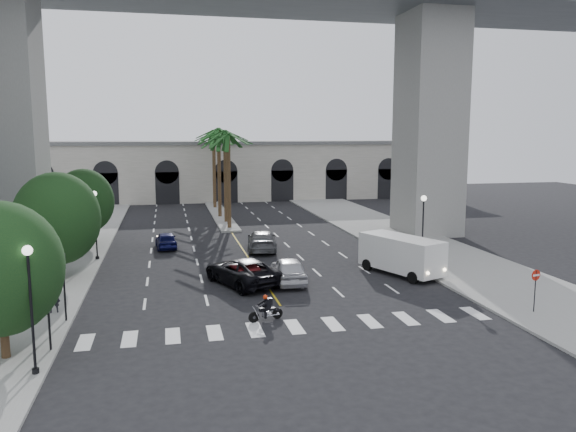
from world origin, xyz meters
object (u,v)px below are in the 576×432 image
at_px(car_a, 288,270).
at_px(car_d, 262,241).
at_px(motorcycle_rider, 267,309).
at_px(lamp_post_left_far, 95,219).
at_px(car_b, 242,274).
at_px(traffic_signal_far, 64,275).
at_px(lamp_post_right, 423,226).
at_px(car_c, 242,271).
at_px(lamp_post_left_near, 31,299).
at_px(traffic_signal_near, 47,298).
at_px(pedestrian_a, 54,296).
at_px(do_not_enter_sign, 536,282).
at_px(cargo_van, 402,254).
at_px(car_e, 166,240).
at_px(pedestrian_b, 2,280).

distance_m(car_a, car_d, 10.35).
distance_m(motorcycle_rider, car_a, 7.58).
distance_m(lamp_post_left_far, car_b, 13.65).
bearing_deg(traffic_signal_far, car_a, 22.64).
relative_size(lamp_post_right, car_a, 1.08).
relative_size(traffic_signal_far, car_c, 0.59).
bearing_deg(lamp_post_left_near, traffic_signal_near, 87.71).
distance_m(traffic_signal_far, car_a, 13.97).
relative_size(car_c, pedestrian_a, 3.45).
relative_size(lamp_post_left_near, do_not_enter_sign, 2.18).
height_order(car_d, cargo_van, cargo_van).
xyz_separation_m(lamp_post_right, car_b, (-12.90, -1.05, -2.52)).
distance_m(car_d, car_e, 8.17).
distance_m(lamp_post_left_near, lamp_post_right, 26.25).
xyz_separation_m(motorcycle_rider, pedestrian_b, (-14.61, 7.54, 0.41)).
xyz_separation_m(traffic_signal_far, do_not_enter_sign, (24.30, -3.79, -0.73)).
relative_size(lamp_post_left_near, lamp_post_left_far, 1.00).
bearing_deg(pedestrian_b, car_d, 49.14).
bearing_deg(car_e, lamp_post_right, 142.08).
distance_m(lamp_post_left_near, motorcycle_rider, 11.56).
height_order(car_e, pedestrian_b, pedestrian_b).
distance_m(car_a, car_b, 3.01).
bearing_deg(traffic_signal_far, car_c, 29.41).
xyz_separation_m(traffic_signal_near, pedestrian_b, (-4.50, 9.79, -1.48)).
distance_m(traffic_signal_near, car_c, 13.76).
bearing_deg(do_not_enter_sign, lamp_post_left_near, 174.03).
relative_size(lamp_post_right, pedestrian_b, 3.02).
distance_m(lamp_post_right, car_c, 13.15).
bearing_deg(car_a, car_e, -55.54).
bearing_deg(pedestrian_b, traffic_signal_far, -32.81).
xyz_separation_m(lamp_post_right, car_d, (-9.90, 9.19, -2.40)).
xyz_separation_m(lamp_post_left_far, car_e, (5.14, 3.75, -2.53)).
height_order(lamp_post_right, cargo_van, lamp_post_right).
relative_size(car_a, do_not_enter_sign, 2.01).
relative_size(car_c, cargo_van, 0.94).
bearing_deg(car_b, car_d, -119.45).
distance_m(traffic_signal_far, car_b, 11.36).
bearing_deg(do_not_enter_sign, lamp_post_right, 86.53).
distance_m(car_b, car_d, 10.67).
xyz_separation_m(traffic_signal_far, car_b, (9.80, 5.45, -1.81)).
relative_size(car_e, do_not_enter_sign, 1.66).
bearing_deg(car_c, traffic_signal_near, 21.77).
bearing_deg(lamp_post_left_far, car_b, -42.44).
bearing_deg(lamp_post_left_near, car_c, 50.53).
bearing_deg(traffic_signal_far, lamp_post_right, 15.98).
height_order(lamp_post_right, traffic_signal_near, lamp_post_right).
bearing_deg(lamp_post_left_far, car_d, 5.26).
bearing_deg(car_c, lamp_post_left_near, 28.12).
relative_size(car_c, do_not_enter_sign, 2.52).
relative_size(lamp_post_left_near, car_c, 0.86).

